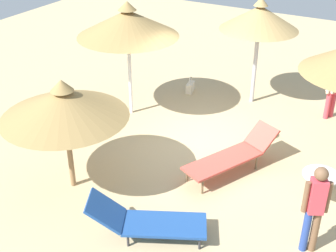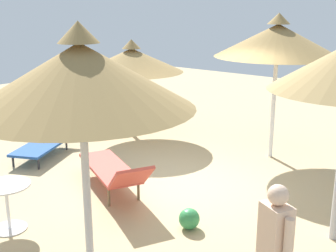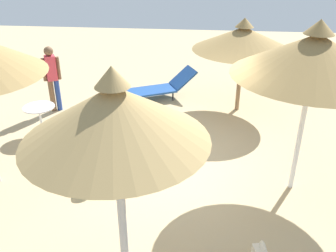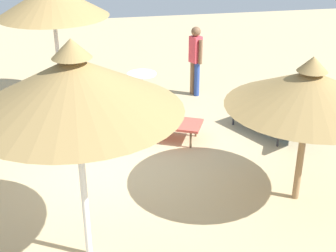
% 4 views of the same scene
% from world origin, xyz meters
% --- Properties ---
extents(ground, '(24.00, 24.00, 0.10)m').
position_xyz_m(ground, '(0.00, 0.00, -0.05)').
color(ground, tan).
extents(parasol_umbrella_front, '(2.45, 2.45, 2.35)m').
position_xyz_m(parasol_umbrella_front, '(1.47, 2.80, 1.87)').
color(parasol_umbrella_front, olive).
rests_on(parasol_umbrella_front, ground).
extents(parasol_umbrella_near_left, '(2.52, 2.52, 2.97)m').
position_xyz_m(parasol_umbrella_near_left, '(2.21, -0.51, 2.44)').
color(parasol_umbrella_near_left, white).
rests_on(parasol_umbrella_near_left, ground).
extents(parasol_umbrella_near_right, '(2.05, 2.05, 2.91)m').
position_xyz_m(parasol_umbrella_near_right, '(-0.35, -2.73, 2.38)').
color(parasol_umbrella_near_right, '#B2B2B7').
rests_on(parasol_umbrella_near_right, ground).
extents(lounge_chair_edge, '(2.14, 1.50, 0.77)m').
position_xyz_m(lounge_chair_edge, '(-0.62, 3.35, 0.34)').
color(lounge_chair_edge, '#1E478C').
rests_on(lounge_chair_edge, ground).
extents(lounge_chair_center, '(1.51, 2.29, 0.80)m').
position_xyz_m(lounge_chair_center, '(-1.18, 0.73, 0.41)').
color(lounge_chair_center, '#CC4C3F').
rests_on(lounge_chair_center, ground).
extents(person_standing_far_right, '(0.33, 0.43, 1.51)m').
position_xyz_m(person_standing_far_right, '(-2.44, -2.81, 0.85)').
color(person_standing_far_right, '#D83F4C').
rests_on(person_standing_far_right, ground).
extents(person_standing_far_left, '(0.40, 0.31, 1.68)m').
position_xyz_m(person_standing_far_left, '(-3.20, 2.29, 0.95)').
color(person_standing_far_left, navy).
rests_on(person_standing_far_left, ground).
extents(handbag, '(0.24, 0.44, 0.47)m').
position_xyz_m(handbag, '(1.44, -2.46, 0.16)').
color(handbag, beige).
rests_on(handbag, ground).
extents(side_table_round, '(0.69, 0.69, 0.69)m').
position_xyz_m(side_table_round, '(-3.04, 0.97, 0.48)').
color(side_table_round, silver).
rests_on(side_table_round, ground).
extents(beach_ball, '(0.31, 0.31, 0.31)m').
position_xyz_m(beach_ball, '(-1.39, -1.02, 0.15)').
color(beach_ball, '#338C4C').
rests_on(beach_ball, ground).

